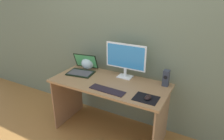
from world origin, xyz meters
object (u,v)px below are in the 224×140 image
object	(u,v)px
speaker_right	(166,78)
mouse	(148,97)
fishbowl	(88,63)
keyboard_external	(107,90)
laptop	(82,69)
monitor	(125,59)

from	to	relation	value
speaker_right	mouse	distance (m)	0.40
fishbowl	keyboard_external	world-z (taller)	fishbowl
speaker_right	keyboard_external	world-z (taller)	speaker_right
keyboard_external	laptop	bearing A→B (deg)	154.53
laptop	fishbowl	bearing A→B (deg)	92.97
fishbowl	monitor	bearing A→B (deg)	-1.13
monitor	keyboard_external	bearing A→B (deg)	-92.85
mouse	keyboard_external	bearing A→B (deg)	-172.01
speaker_right	keyboard_external	xyz separation A→B (m)	(-0.53, -0.43, -0.09)
speaker_right	laptop	xyz separation A→B (m)	(-1.08, -0.13, -0.05)
keyboard_external	mouse	distance (m)	0.46
laptop	monitor	bearing A→B (deg)	12.45
fishbowl	mouse	world-z (taller)	fishbowl
monitor	fishbowl	world-z (taller)	monitor
fishbowl	mouse	xyz separation A→B (m)	(1.01, -0.39, -0.06)
monitor	mouse	xyz separation A→B (m)	(0.43, -0.38, -0.23)
fishbowl	keyboard_external	bearing A→B (deg)	-37.74
laptop	mouse	size ratio (longest dim) A/B	3.74
keyboard_external	mouse	xyz separation A→B (m)	(0.46, 0.04, 0.02)
laptop	mouse	bearing A→B (deg)	-14.34
keyboard_external	mouse	world-z (taller)	mouse
speaker_right	laptop	size ratio (longest dim) A/B	0.51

